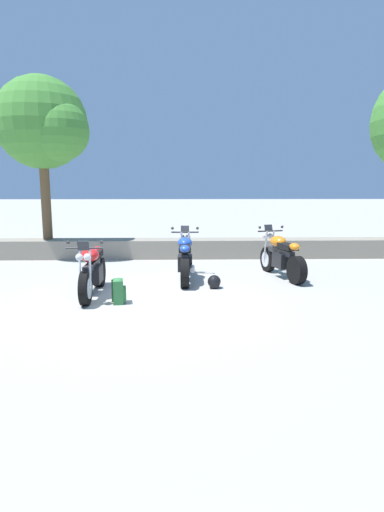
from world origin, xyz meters
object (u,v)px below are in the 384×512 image
(motorcycle_blue_centre, at_px, (185,259))
(rider_helmet, at_px, (214,282))
(rider_backpack, at_px, (119,290))
(motorcycle_orange_far_right, at_px, (281,257))
(motorcycle_red_near_left, at_px, (92,271))
(leafy_tree_far_left, at_px, (45,125))

(motorcycle_blue_centre, relative_size, rider_helmet, 7.36)
(motorcycle_blue_centre, height_order, rider_backpack, motorcycle_blue_centre)
(motorcycle_blue_centre, height_order, motorcycle_orange_far_right, same)
(motorcycle_red_near_left, xyz_separation_m, motorcycle_blue_centre, (1.83, 1.31, 0.00))
(motorcycle_red_near_left, bearing_deg, rider_helmet, 11.42)
(motorcycle_red_near_left, bearing_deg, rider_backpack, -44.63)
(motorcycle_blue_centre, distance_m, rider_helmet, 1.07)
(motorcycle_red_near_left, xyz_separation_m, rider_backpack, (0.60, -0.59, -0.24))
(motorcycle_red_near_left, xyz_separation_m, motorcycle_orange_far_right, (4.09, 1.54, 0.00))
(motorcycle_red_near_left, relative_size, motorcycle_orange_far_right, 1.01)
(motorcycle_red_near_left, xyz_separation_m, rider_helmet, (2.44, 0.49, -0.35))
(leafy_tree_far_left, bearing_deg, rider_backpack, -61.33)
(motorcycle_orange_far_right, distance_m, rider_backpack, 4.10)
(motorcycle_red_near_left, distance_m, rider_helmet, 2.51)
(leafy_tree_far_left, bearing_deg, motorcycle_red_near_left, -64.17)
(rider_backpack, xyz_separation_m, rider_helmet, (1.84, 1.08, -0.11))
(motorcycle_orange_far_right, xyz_separation_m, rider_backpack, (-3.50, -2.13, -0.24))
(rider_backpack, height_order, leafy_tree_far_left, leafy_tree_far_left)
(motorcycle_blue_centre, distance_m, motorcycle_orange_far_right, 2.27)
(motorcycle_blue_centre, distance_m, rider_backpack, 2.28)
(rider_helmet, distance_m, leafy_tree_far_left, 7.05)
(motorcycle_red_near_left, distance_m, motorcycle_blue_centre, 2.25)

